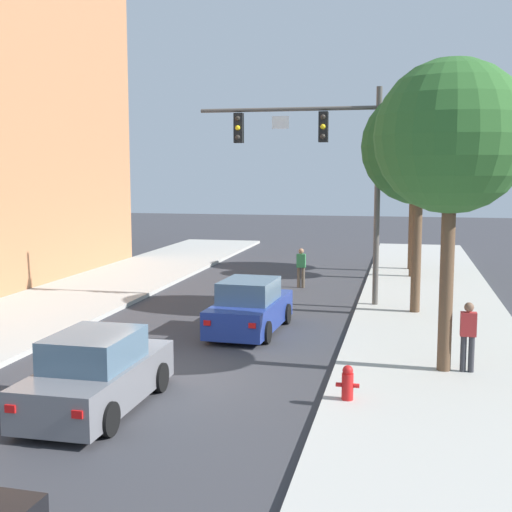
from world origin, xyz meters
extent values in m
plane|color=#38383D|center=(0.00, 0.00, 0.00)|extent=(120.00, 120.00, 0.00)
cube|color=#B2AFA8|center=(6.50, 0.00, 0.07)|extent=(5.00, 60.00, 0.15)
cylinder|color=#514C47|center=(4.60, 9.12, 3.90)|extent=(0.20, 0.20, 7.50)
cylinder|color=#514C47|center=(1.45, 9.12, 6.95)|extent=(6.30, 0.14, 0.14)
cube|color=black|center=(2.71, 9.12, 6.33)|extent=(0.32, 0.28, 1.05)
sphere|color=#2D2823|center=(2.71, 8.97, 6.66)|extent=(0.18, 0.18, 0.18)
sphere|color=yellow|center=(2.71, 8.97, 6.33)|extent=(0.18, 0.18, 0.18)
sphere|color=#2D2823|center=(2.71, 8.97, 6.00)|extent=(0.18, 0.18, 0.18)
cube|color=black|center=(-0.32, 9.12, 6.33)|extent=(0.32, 0.28, 1.05)
sphere|color=#2D2823|center=(-0.32, 8.97, 6.66)|extent=(0.18, 0.18, 0.18)
sphere|color=yellow|center=(-0.32, 8.97, 6.33)|extent=(0.18, 0.18, 0.18)
sphere|color=#2D2823|center=(-0.32, 8.97, 6.00)|extent=(0.18, 0.18, 0.18)
cube|color=white|center=(1.20, 9.10, 6.50)|extent=(0.60, 0.03, 0.44)
cube|color=navy|center=(1.09, 4.77, 0.56)|extent=(1.89, 4.27, 0.80)
cube|color=slate|center=(1.09, 4.62, 1.28)|extent=(1.59, 2.07, 0.64)
cylinder|color=black|center=(0.35, 6.11, 0.32)|extent=(0.25, 0.65, 0.64)
cylinder|color=black|center=(1.96, 6.04, 0.32)|extent=(0.25, 0.65, 0.64)
cylinder|color=black|center=(0.23, 3.51, 0.32)|extent=(0.25, 0.65, 0.64)
cylinder|color=black|center=(1.84, 3.44, 0.32)|extent=(0.25, 0.65, 0.64)
cube|color=red|center=(0.36, 2.69, 0.68)|extent=(0.20, 0.05, 0.14)
cube|color=red|center=(1.63, 2.63, 0.68)|extent=(0.20, 0.05, 0.14)
cube|color=slate|center=(-0.41, -2.48, 0.56)|extent=(1.74, 4.22, 0.80)
cube|color=slate|center=(-0.41, -2.63, 1.28)|extent=(1.52, 2.01, 0.64)
cylinder|color=black|center=(-1.20, -1.17, 0.32)|extent=(0.23, 0.64, 0.64)
cylinder|color=black|center=(0.41, -1.18, 0.32)|extent=(0.23, 0.64, 0.64)
cylinder|color=black|center=(-1.23, -3.77, 0.32)|extent=(0.23, 0.64, 0.64)
cylinder|color=black|center=(0.39, -3.79, 0.32)|extent=(0.23, 0.64, 0.64)
cube|color=red|center=(-1.06, -4.59, 0.68)|extent=(0.20, 0.04, 0.14)
cube|color=red|center=(0.21, -4.60, 0.68)|extent=(0.20, 0.04, 0.14)
cylinder|color=brown|center=(1.31, 12.86, 0.42)|extent=(0.14, 0.14, 0.85)
cylinder|color=brown|center=(1.49, 12.86, 0.42)|extent=(0.14, 0.14, 0.85)
cube|color=#337F47|center=(1.40, 12.86, 1.13)|extent=(0.36, 0.22, 0.56)
sphere|color=#9E7051|center=(1.40, 12.86, 1.53)|extent=(0.22, 0.22, 0.22)
cylinder|color=#333338|center=(6.97, 1.30, 0.57)|extent=(0.14, 0.14, 0.85)
cylinder|color=#333338|center=(7.15, 1.30, 0.57)|extent=(0.14, 0.14, 0.85)
cube|color=#B72D2D|center=(7.06, 1.30, 1.28)|extent=(0.36, 0.22, 0.56)
sphere|color=brown|center=(7.06, 1.30, 1.68)|extent=(0.22, 0.22, 0.22)
cylinder|color=red|center=(4.51, -1.28, 0.43)|extent=(0.24, 0.24, 0.55)
sphere|color=red|center=(4.51, -1.28, 0.76)|extent=(0.22, 0.22, 0.22)
cylinder|color=red|center=(4.33, -1.28, 0.45)|extent=(0.12, 0.09, 0.09)
cylinder|color=red|center=(4.69, -1.28, 0.45)|extent=(0.12, 0.09, 0.09)
cylinder|color=brown|center=(6.54, 1.32, 2.20)|extent=(0.32, 0.32, 4.11)
sphere|color=#2D6028|center=(6.54, 1.32, 5.57)|extent=(3.50, 3.50, 3.50)
cylinder|color=brown|center=(5.95, 8.10, 2.17)|extent=(0.32, 0.32, 4.04)
sphere|color=#235123|center=(5.95, 8.10, 5.59)|extent=(3.76, 3.76, 3.76)
cylinder|color=brown|center=(5.93, 16.06, 1.93)|extent=(0.32, 0.32, 3.57)
sphere|color=#387033|center=(5.93, 16.06, 4.82)|extent=(2.93, 2.93, 2.93)
cylinder|color=brown|center=(5.88, 18.49, 2.20)|extent=(0.32, 0.32, 4.10)
sphere|color=#235123|center=(5.88, 18.49, 5.52)|extent=(3.39, 3.39, 3.39)
camera|label=1|loc=(5.58, -14.88, 4.78)|focal=47.99mm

